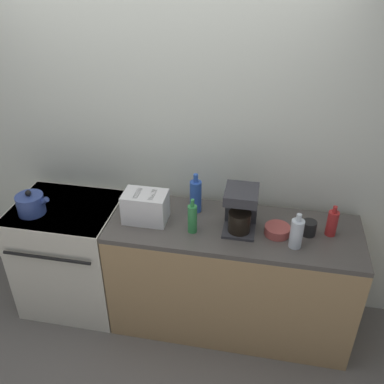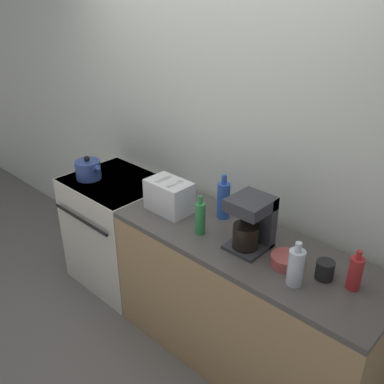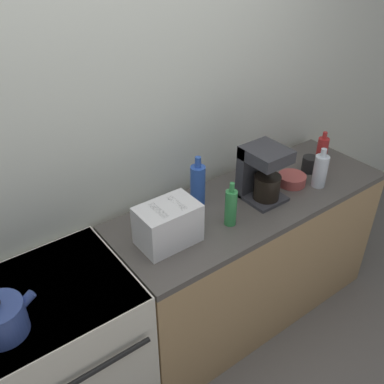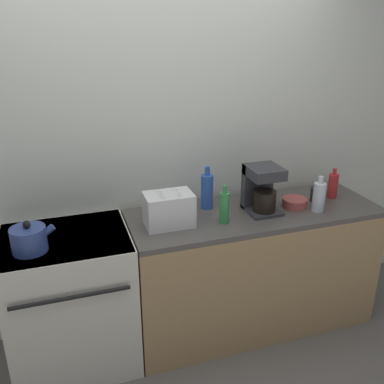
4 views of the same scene
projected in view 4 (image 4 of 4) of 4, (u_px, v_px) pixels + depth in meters
ground_plane at (183, 368)px, 2.77m from camera, size 12.00×12.00×0.00m
wall_back at (152, 147)px, 2.88m from camera, size 8.00×0.05×2.60m
stove at (72, 299)px, 2.69m from camera, size 0.75×0.66×0.90m
counter_block at (252, 268)px, 3.05m from camera, size 1.71×0.61×0.90m
kettle at (29, 239)px, 2.35m from camera, size 0.24×0.19×0.18m
toaster at (169, 209)px, 2.64m from camera, size 0.30×0.19×0.21m
coffee_maker at (262, 188)px, 2.82m from camera, size 0.21×0.23×0.31m
bottle_red at (333, 185)px, 3.06m from camera, size 0.07×0.07×0.22m
bottle_green at (224, 207)px, 2.67m from camera, size 0.06×0.06×0.25m
bottle_clear at (319, 197)px, 2.84m from camera, size 0.08×0.08×0.24m
bottle_blue at (207, 191)px, 2.88m from camera, size 0.08×0.08×0.30m
cup_black at (317, 194)px, 3.02m from camera, size 0.09×0.09×0.10m
bowl at (295, 203)px, 2.93m from camera, size 0.17×0.17×0.06m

